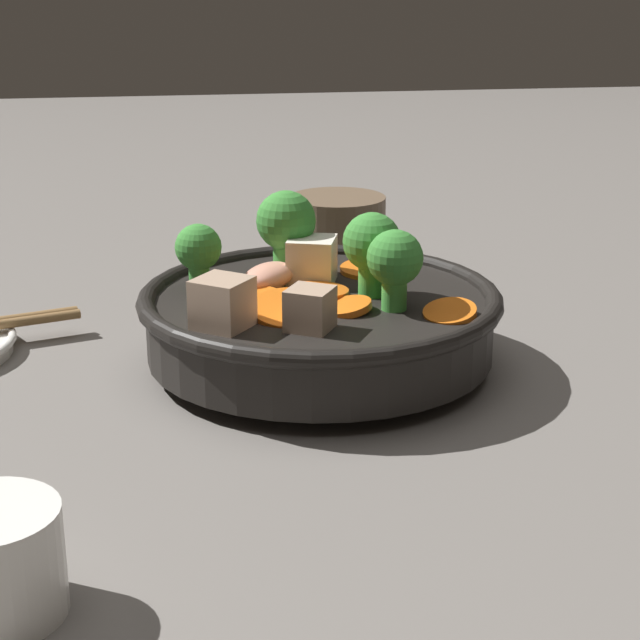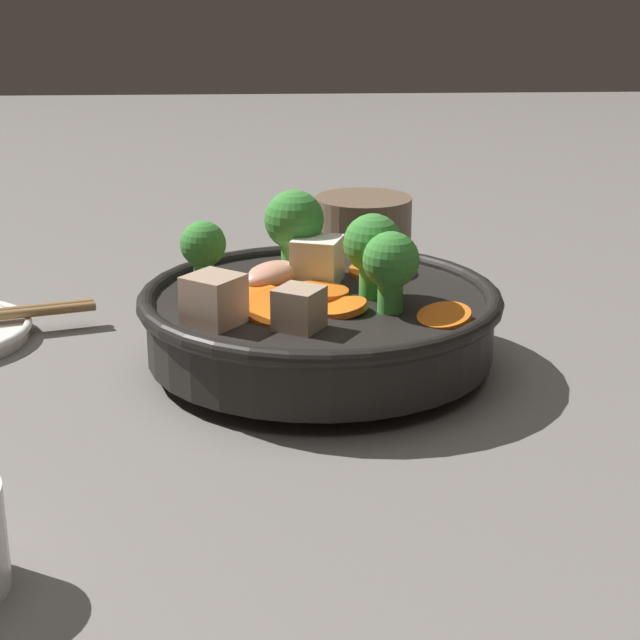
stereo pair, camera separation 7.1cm
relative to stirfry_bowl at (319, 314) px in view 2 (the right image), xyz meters
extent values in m
plane|color=slate|center=(0.00, 0.00, -0.04)|extent=(3.00, 3.00, 0.00)
cylinder|color=black|center=(0.00, 0.00, -0.03)|extent=(0.13, 0.13, 0.01)
cylinder|color=black|center=(0.00, 0.00, -0.01)|extent=(0.23, 0.23, 0.04)
torus|color=black|center=(0.00, 0.00, 0.01)|extent=(0.24, 0.24, 0.01)
cylinder|color=brown|center=(0.00, 0.00, 0.00)|extent=(0.22, 0.22, 0.02)
cylinder|color=orange|center=(-0.05, -0.08, 0.01)|extent=(0.05, 0.05, 0.01)
cylinder|color=orange|center=(0.05, -0.05, 0.01)|extent=(0.07, 0.07, 0.01)
cylinder|color=orange|center=(0.00, 0.00, 0.01)|extent=(0.05, 0.05, 0.01)
cylinder|color=orange|center=(-0.04, 0.03, 0.01)|extent=(0.05, 0.05, 0.02)
cylinder|color=orange|center=(-0.01, 0.04, 0.01)|extent=(0.04, 0.04, 0.01)
cylinder|color=orange|center=(-0.03, -0.01, 0.01)|extent=(0.03, 0.03, 0.01)
cylinder|color=green|center=(0.05, 0.01, 0.02)|extent=(0.02, 0.02, 0.03)
sphere|color=#388433|center=(0.05, 0.01, 0.05)|extent=(0.04, 0.04, 0.04)
cylinder|color=green|center=(0.00, -0.04, 0.02)|extent=(0.02, 0.02, 0.02)
sphere|color=#388433|center=(0.00, -0.04, 0.05)|extent=(0.04, 0.04, 0.04)
cylinder|color=green|center=(0.03, 0.08, 0.02)|extent=(0.01, 0.01, 0.02)
sphere|color=#388433|center=(0.03, 0.08, 0.04)|extent=(0.03, 0.03, 0.03)
cylinder|color=green|center=(-0.03, -0.04, 0.02)|extent=(0.02, 0.02, 0.02)
sphere|color=#388433|center=(-0.03, -0.04, 0.05)|extent=(0.04, 0.04, 0.04)
cube|color=tan|center=(-0.05, 0.07, 0.03)|extent=(0.04, 0.04, 0.03)
cube|color=silver|center=(0.04, 0.00, 0.03)|extent=(0.04, 0.04, 0.03)
cube|color=tan|center=(-0.06, 0.02, 0.02)|extent=(0.04, 0.04, 0.03)
ellipsoid|color=#EA9E84|center=(0.02, 0.03, 0.02)|extent=(0.06, 0.05, 0.02)
cylinder|color=brown|center=(0.20, -0.05, 0.00)|extent=(0.08, 0.08, 0.07)
torus|color=brown|center=(0.24, -0.05, 0.00)|extent=(0.04, 0.01, 0.04)
camera|label=1|loc=(-0.67, 0.10, 0.23)|focal=60.00mm
camera|label=2|loc=(-0.68, 0.03, 0.23)|focal=60.00mm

